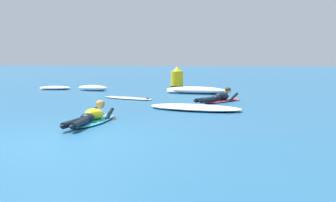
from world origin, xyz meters
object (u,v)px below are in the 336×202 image
object	(u,v)px
surfer_near	(92,117)
surfer_far	(220,98)
drifting_surfboard	(128,98)
channel_marker_buoy	(177,79)

from	to	relation	value
surfer_near	surfer_far	xyz separation A→B (m)	(3.01, 4.94, 0.00)
surfer_near	surfer_far	bearing A→B (deg)	58.61
drifting_surfboard	surfer_near	bearing A→B (deg)	-86.16
surfer_near	channel_marker_buoy	bearing A→B (deg)	85.41
surfer_far	drifting_surfboard	xyz separation A→B (m)	(-3.39, 0.66, -0.11)
surfer_near	channel_marker_buoy	distance (m)	11.31
surfer_far	drifting_surfboard	bearing A→B (deg)	168.96
channel_marker_buoy	drifting_surfboard	bearing A→B (deg)	-102.74
drifting_surfboard	channel_marker_buoy	distance (m)	5.83
surfer_near	drifting_surfboard	xyz separation A→B (m)	(-0.38, 5.60, -0.10)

